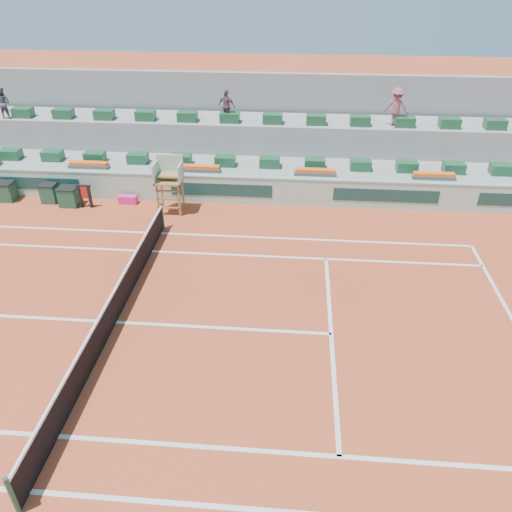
# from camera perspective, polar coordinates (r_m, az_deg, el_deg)

# --- Properties ---
(ground) EXTENTS (90.00, 90.00, 0.00)m
(ground) POSITION_cam_1_polar(r_m,az_deg,el_deg) (15.62, -15.72, -7.30)
(ground) COLOR #A63C20
(ground) RESTS_ON ground
(seating_tier_lower) EXTENTS (36.00, 4.00, 1.20)m
(seating_tier_lower) POSITION_cam_1_polar(r_m,az_deg,el_deg) (24.25, -7.94, 9.82)
(seating_tier_lower) COLOR gray
(seating_tier_lower) RESTS_ON ground
(seating_tier_upper) EXTENTS (36.00, 2.40, 2.60)m
(seating_tier_upper) POSITION_cam_1_polar(r_m,az_deg,el_deg) (25.47, -7.31, 12.63)
(seating_tier_upper) COLOR gray
(seating_tier_upper) RESTS_ON ground
(stadium_back_wall) EXTENTS (36.00, 0.40, 4.40)m
(stadium_back_wall) POSITION_cam_1_polar(r_m,az_deg,el_deg) (26.69, -6.77, 15.59)
(stadium_back_wall) COLOR gray
(stadium_back_wall) RESTS_ON ground
(player_bag) EXTENTS (0.79, 0.35, 0.35)m
(player_bag) POSITION_cam_1_polar(r_m,az_deg,el_deg) (22.63, -14.43, 6.28)
(player_bag) COLOR #F41F86
(player_bag) RESTS_ON ground
(spectator_left) EXTENTS (0.73, 0.59, 1.44)m
(spectator_left) POSITION_cam_1_polar(r_m,az_deg,el_deg) (27.36, -26.94, 15.36)
(spectator_left) COLOR #525360
(spectator_left) RESTS_ON seating_tier_upper
(spectator_mid) EXTENTS (0.93, 0.66, 1.46)m
(spectator_mid) POSITION_cam_1_polar(r_m,az_deg,el_deg) (24.05, -3.37, 16.75)
(spectator_mid) COLOR #694652
(spectator_mid) RESTS_ON seating_tier_upper
(spectator_right) EXTENTS (1.24, 0.94, 1.69)m
(spectator_right) POSITION_cam_1_polar(r_m,az_deg,el_deg) (24.26, 15.76, 16.08)
(spectator_right) COLOR #964B56
(spectator_right) RESTS_ON seating_tier_upper
(court_lines) EXTENTS (23.89, 11.09, 0.01)m
(court_lines) POSITION_cam_1_polar(r_m,az_deg,el_deg) (15.61, -15.72, -7.29)
(court_lines) COLOR silver
(court_lines) RESTS_ON ground
(tennis_net) EXTENTS (0.10, 11.97, 1.10)m
(tennis_net) POSITION_cam_1_polar(r_m,az_deg,el_deg) (15.30, -16.00, -5.76)
(tennis_net) COLOR black
(tennis_net) RESTS_ON ground
(advertising_hoarding) EXTENTS (36.00, 0.34, 1.26)m
(advertising_hoarding) POSITION_cam_1_polar(r_m,az_deg,el_deg) (22.25, -9.03, 7.77)
(advertising_hoarding) COLOR #9CC4AD
(advertising_hoarding) RESTS_ON ground
(umpire_chair) EXTENTS (1.10, 0.90, 2.40)m
(umpire_chair) POSITION_cam_1_polar(r_m,az_deg,el_deg) (21.01, -9.89, 8.92)
(umpire_chair) COLOR olive
(umpire_chair) RESTS_ON ground
(seat_row_lower) EXTENTS (32.90, 0.60, 0.44)m
(seat_row_lower) POSITION_cam_1_polar(r_m,az_deg,el_deg) (23.13, -8.54, 10.86)
(seat_row_lower) COLOR #194D2C
(seat_row_lower) RESTS_ON seating_tier_lower
(seat_row_upper) EXTENTS (32.90, 0.60, 0.44)m
(seat_row_upper) POSITION_cam_1_polar(r_m,az_deg,el_deg) (24.45, -7.84, 15.53)
(seat_row_upper) COLOR #194D2C
(seat_row_upper) RESTS_ON seating_tier_upper
(flower_planters) EXTENTS (26.80, 0.36, 0.28)m
(flower_planters) POSITION_cam_1_polar(r_m,az_deg,el_deg) (22.83, -12.68, 9.92)
(flower_planters) COLOR #525252
(flower_planters) RESTS_ON seating_tier_lower
(drink_cooler_a) EXTENTS (0.81, 0.70, 0.84)m
(drink_cooler_a) POSITION_cam_1_polar(r_m,az_deg,el_deg) (23.09, -20.60, 6.40)
(drink_cooler_a) COLOR #174730
(drink_cooler_a) RESTS_ON ground
(drink_cooler_b) EXTENTS (0.69, 0.60, 0.84)m
(drink_cooler_b) POSITION_cam_1_polar(r_m,az_deg,el_deg) (23.73, -22.55, 6.66)
(drink_cooler_b) COLOR #174730
(drink_cooler_b) RESTS_ON ground
(drink_cooler_c) EXTENTS (0.79, 0.68, 0.84)m
(drink_cooler_c) POSITION_cam_1_polar(r_m,az_deg,el_deg) (24.72, -26.71, 6.63)
(drink_cooler_c) COLOR #174730
(drink_cooler_c) RESTS_ON ground
(towel_rack) EXTENTS (0.65, 0.11, 1.03)m
(towel_rack) POSITION_cam_1_polar(r_m,az_deg,el_deg) (22.59, -18.98, 6.68)
(towel_rack) COLOR black
(towel_rack) RESTS_ON ground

